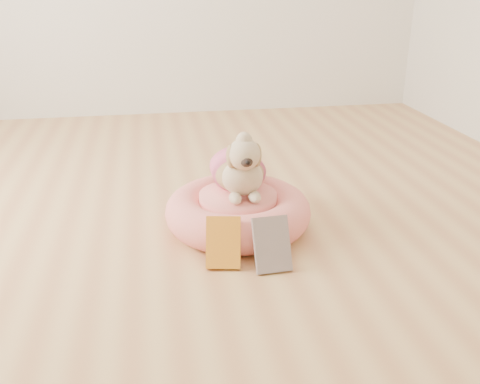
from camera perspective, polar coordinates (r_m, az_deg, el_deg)
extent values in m
plane|color=tan|center=(2.03, -7.29, -7.18)|extent=(4.50, 4.50, 0.00)
cylinder|color=#E57E59|center=(2.24, -0.22, -2.77)|extent=(0.44, 0.44, 0.09)
torus|color=#E57E59|center=(2.22, -0.22, -2.02)|extent=(0.60, 0.60, 0.16)
cylinder|color=#E57E59|center=(2.21, -0.22, -1.15)|extent=(0.32, 0.32, 0.08)
cube|color=gold|center=(1.95, -1.79, -5.39)|extent=(0.14, 0.13, 0.18)
cube|color=silver|center=(1.93, 3.42, -5.59)|extent=(0.14, 0.11, 0.19)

